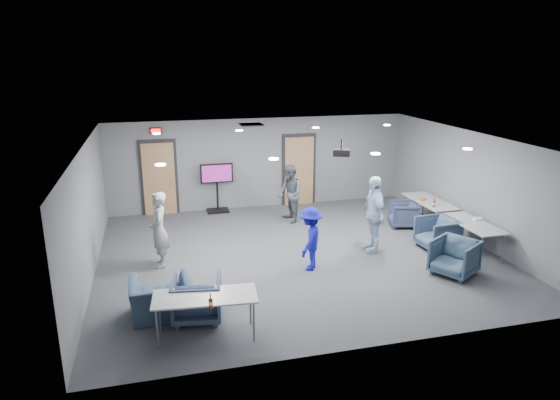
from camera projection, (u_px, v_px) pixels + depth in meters
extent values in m
plane|color=#33363A|center=(297.00, 254.00, 11.69)|extent=(9.00, 9.00, 0.00)
plane|color=silver|center=(298.00, 140.00, 10.93)|extent=(9.00, 9.00, 0.00)
cube|color=slate|center=(260.00, 163.00, 15.03)|extent=(9.00, 0.02, 2.70)
cube|color=slate|center=(372.00, 270.00, 7.59)|extent=(9.00, 0.02, 2.70)
cube|color=slate|center=(88.00, 214.00, 10.23)|extent=(0.02, 8.00, 2.70)
cube|color=slate|center=(471.00, 186.00, 12.38)|extent=(0.02, 8.00, 2.70)
cube|color=black|center=(159.00, 178.00, 14.36)|extent=(1.06, 0.06, 2.24)
cube|color=#9F714D|center=(159.00, 179.00, 14.33)|extent=(0.90, 0.05, 2.10)
cylinder|color=gray|center=(172.00, 181.00, 14.38)|extent=(0.04, 0.10, 0.04)
cube|color=black|center=(299.00, 170.00, 15.36)|extent=(1.06, 0.06, 2.24)
cube|color=#9F714D|center=(299.00, 171.00, 15.33)|extent=(0.90, 0.05, 2.10)
cylinder|color=gray|center=(310.00, 172.00, 15.38)|extent=(0.04, 0.10, 0.04)
cube|color=black|center=(156.00, 131.00, 13.94)|extent=(0.32, 0.06, 0.16)
cube|color=#FF0C0C|center=(156.00, 131.00, 13.91)|extent=(0.26, 0.02, 0.11)
cube|color=black|center=(251.00, 125.00, 13.42)|extent=(0.60, 0.60, 0.03)
cylinder|color=white|center=(160.00, 165.00, 8.54)|extent=(0.18, 0.18, 0.02)
cylinder|color=white|center=(157.00, 134.00, 11.89)|extent=(0.18, 0.18, 0.02)
cylinder|color=white|center=(274.00, 159.00, 9.02)|extent=(0.18, 0.18, 0.02)
cylinder|color=white|center=(239.00, 131.00, 12.37)|extent=(0.18, 0.18, 0.02)
cylinder|color=white|center=(375.00, 154.00, 9.50)|extent=(0.18, 0.18, 0.02)
cylinder|color=white|center=(316.00, 128.00, 12.85)|extent=(0.18, 0.18, 0.02)
cylinder|color=white|center=(468.00, 149.00, 9.98)|extent=(0.18, 0.18, 0.02)
cylinder|color=white|center=(387.00, 125.00, 13.32)|extent=(0.18, 0.18, 0.02)
imported|color=gray|center=(159.00, 230.00, 10.82)|extent=(0.42, 0.62, 1.68)
imported|color=#505460|center=(290.00, 194.00, 13.74)|extent=(0.69, 0.84, 1.62)
imported|color=silver|center=(374.00, 214.00, 11.67)|extent=(0.50, 1.09, 1.82)
imported|color=#181C9E|center=(310.00, 239.00, 10.70)|extent=(0.92, 1.04, 1.39)
imported|color=#343D5A|center=(404.00, 214.00, 13.50)|extent=(0.91, 0.90, 0.67)
imported|color=#3E516B|center=(437.00, 233.00, 11.93)|extent=(0.90, 0.88, 0.77)
imported|color=#36495D|center=(454.00, 257.00, 10.52)|extent=(1.16, 1.15, 0.78)
imported|color=#3E4E6B|center=(197.00, 298.00, 8.74)|extent=(0.96, 0.98, 0.79)
imported|color=#3E506B|center=(162.00, 298.00, 8.83)|extent=(1.10, 0.97, 0.70)
cube|color=#A9ABAE|center=(430.00, 201.00, 13.37)|extent=(0.75, 1.81, 0.03)
cylinder|color=gray|center=(404.00, 206.00, 14.17)|extent=(0.04, 0.04, 0.70)
cylinder|color=gray|center=(435.00, 225.00, 12.64)|extent=(0.04, 0.04, 0.70)
cylinder|color=gray|center=(423.00, 205.00, 14.31)|extent=(0.04, 0.04, 0.70)
cylinder|color=gray|center=(456.00, 223.00, 12.78)|extent=(0.04, 0.04, 0.70)
cube|color=#A9ABAE|center=(473.00, 224.00, 11.61)|extent=(0.71, 1.70, 0.03)
cylinder|color=gray|center=(443.00, 229.00, 12.36)|extent=(0.04, 0.04, 0.70)
cylinder|color=gray|center=(482.00, 251.00, 10.93)|extent=(0.04, 0.04, 0.70)
cylinder|color=gray|center=(462.00, 227.00, 12.49)|extent=(0.04, 0.04, 0.70)
cylinder|color=gray|center=(503.00, 249.00, 11.06)|extent=(0.04, 0.04, 0.70)
cube|color=#A9ABAE|center=(205.00, 297.00, 8.11)|extent=(1.75, 0.86, 0.03)
cylinder|color=gray|center=(251.00, 305.00, 8.59)|extent=(0.04, 0.04, 0.70)
cylinder|color=gray|center=(160.00, 312.00, 8.36)|extent=(0.04, 0.04, 0.70)
cylinder|color=gray|center=(254.00, 321.00, 8.07)|extent=(0.04, 0.04, 0.70)
cylinder|color=gray|center=(157.00, 329.00, 7.84)|extent=(0.04, 0.04, 0.70)
cylinder|color=#602A10|center=(211.00, 303.00, 7.68)|extent=(0.06, 0.06, 0.18)
cylinder|color=#602A10|center=(210.00, 295.00, 7.64)|extent=(0.02, 0.02, 0.08)
cylinder|color=beige|center=(211.00, 303.00, 7.68)|extent=(0.07, 0.07, 0.06)
cylinder|color=#602A10|center=(434.00, 204.00, 12.80)|extent=(0.06, 0.06, 0.17)
cylinder|color=#602A10|center=(434.00, 199.00, 12.77)|extent=(0.02, 0.02, 0.07)
cylinder|color=beige|center=(434.00, 204.00, 12.80)|extent=(0.06, 0.06, 0.06)
cube|color=#CC5633|center=(422.00, 199.00, 13.42)|extent=(0.23, 0.19, 0.05)
cube|color=white|center=(478.00, 219.00, 11.81)|extent=(0.22, 0.15, 0.05)
cube|color=black|center=(218.00, 211.00, 14.84)|extent=(0.63, 0.45, 0.06)
cylinder|color=black|center=(217.00, 193.00, 14.68)|extent=(0.06, 0.06, 1.09)
cube|color=black|center=(217.00, 173.00, 14.52)|extent=(0.95, 0.07, 0.56)
cube|color=#7A1B6C|center=(217.00, 174.00, 14.47)|extent=(0.86, 0.01, 0.49)
cylinder|color=black|center=(342.00, 144.00, 11.08)|extent=(0.04, 0.04, 0.22)
cube|color=black|center=(341.00, 152.00, 11.13)|extent=(0.46, 0.43, 0.15)
cylinder|color=black|center=(344.00, 154.00, 10.98)|extent=(0.08, 0.06, 0.08)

